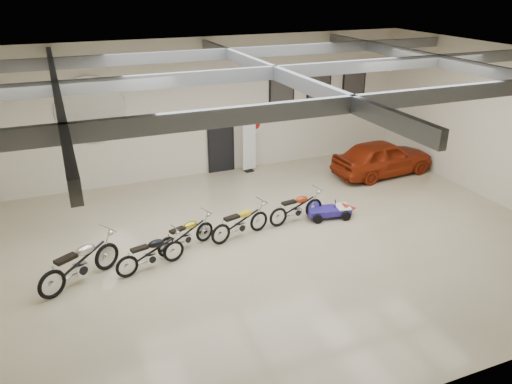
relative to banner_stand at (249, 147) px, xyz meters
name	(u,v)px	position (x,y,z in m)	size (l,w,h in m)	color
floor	(272,244)	(-1.47, -5.50, -1.00)	(16.00, 12.00, 0.01)	#BDB090
ceiling	(275,62)	(-1.47, -5.50, 4.00)	(16.00, 12.00, 0.01)	slate
back_wall	(206,108)	(-1.47, 0.50, 1.50)	(16.00, 0.02, 5.00)	beige
right_wall	(504,128)	(6.53, -5.50, 1.50)	(0.02, 12.00, 5.00)	beige
ceiling_beams	(275,73)	(-1.47, -5.50, 3.75)	(15.80, 11.80, 0.32)	slate
door	(221,145)	(-0.97, 0.45, 0.05)	(0.92, 0.08, 2.10)	black
logo_plaque	(91,111)	(-5.47, 0.45, 1.80)	(2.30, 0.06, 1.16)	silver
poster_left	(282,85)	(1.53, 0.46, 2.10)	(1.05, 0.08, 1.35)	black
poster_mid	(319,82)	(3.13, 0.46, 2.10)	(1.05, 0.08, 1.35)	black
poster_right	(354,79)	(4.73, 0.46, 2.10)	(1.05, 0.08, 1.35)	black
oil_sign	(255,124)	(0.43, 0.45, 0.70)	(0.72, 0.10, 0.72)	white
banner_stand	(249,147)	(0.00, 0.00, 0.00)	(0.54, 0.22, 2.00)	white
motorcycle_silver	(79,262)	(-6.56, -5.51, -0.42)	(2.22, 0.69, 1.16)	silver
motorcycle_black	(150,253)	(-4.86, -5.53, -0.52)	(1.83, 0.57, 0.95)	silver
motorcycle_gold	(186,233)	(-3.76, -4.85, -0.54)	(1.79, 0.56, 0.93)	silver
motorcycle_yellow	(240,222)	(-2.16, -4.80, -0.51)	(1.90, 0.59, 0.99)	silver
motorcycle_red	(296,207)	(-0.23, -4.50, -0.52)	(1.86, 0.58, 0.97)	silver
go_kart	(333,208)	(0.96, -4.66, -0.71)	(1.63, 0.73, 0.59)	navy
vintage_car	(383,157)	(4.53, -2.16, -0.33)	(3.94, 1.59, 1.34)	maroon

